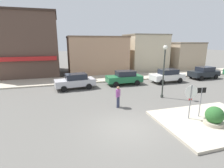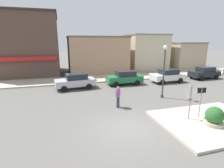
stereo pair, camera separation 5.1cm
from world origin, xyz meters
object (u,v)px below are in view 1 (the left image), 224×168
object	(u,v)px
parked_car_third	(167,76)
parked_car_second	(124,77)
parked_car_nearest	(75,81)
pedestrian_crossing_near	(118,96)
planter	(214,118)
one_way_sign	(201,99)
parked_car_fourth	(204,72)
lamp_post	(164,64)
stop_sign	(191,97)

from	to	relation	value
parked_car_third	parked_car_second	bearing A→B (deg)	175.49
parked_car_nearest	pedestrian_crossing_near	size ratio (longest dim) A/B	2.59
parked_car_third	planter	bearing A→B (deg)	-110.43
one_way_sign	parked_car_third	size ratio (longest dim) A/B	0.51
parked_car_third	parked_car_fourth	size ratio (longest dim) A/B	0.99
planter	parked_car_third	size ratio (longest dim) A/B	0.30
pedestrian_crossing_near	parked_car_second	bearing A→B (deg)	65.72
parked_car_second	parked_car_third	xyz separation A→B (m)	(5.29, -0.42, 0.00)
parked_car_second	pedestrian_crossing_near	bearing A→B (deg)	-114.28
parked_car_second	parked_car_third	size ratio (longest dim) A/B	0.98
one_way_sign	parked_car_third	xyz separation A→B (m)	(3.92, 9.41, -0.52)
lamp_post	parked_car_fourth	distance (m)	11.27
planter	pedestrian_crossing_near	xyz separation A→B (m)	(-4.29, 4.48, 0.31)
planter	lamp_post	xyz separation A→B (m)	(0.14, 5.59, 2.40)
planter	pedestrian_crossing_near	world-z (taller)	pedestrian_crossing_near
planter	parked_car_fourth	world-z (taller)	parked_car_fourth
pedestrian_crossing_near	parked_car_nearest	bearing A→B (deg)	112.34
one_way_sign	planter	xyz separation A→B (m)	(-0.01, -1.14, -0.77)
lamp_post	parked_car_nearest	bearing A→B (deg)	143.65
stop_sign	planter	world-z (taller)	stop_sign
parked_car_third	pedestrian_crossing_near	bearing A→B (deg)	-143.54
parked_car_second	parked_car_fourth	world-z (taller)	same
one_way_sign	planter	bearing A→B (deg)	-90.40
planter	lamp_post	world-z (taller)	lamp_post
stop_sign	parked_car_fourth	xyz separation A→B (m)	(10.59, 9.92, -0.71)
stop_sign	parked_car_third	world-z (taller)	stop_sign
parked_car_nearest	lamp_post	bearing A→B (deg)	-36.35
stop_sign	planter	xyz separation A→B (m)	(0.81, -1.09, -0.96)
pedestrian_crossing_near	planter	bearing A→B (deg)	-46.24
one_way_sign	parked_car_fourth	size ratio (longest dim) A/B	0.51
planter	pedestrian_crossing_near	bearing A→B (deg)	133.76
stop_sign	parked_car_third	xyz separation A→B (m)	(4.75, 9.46, -0.71)
stop_sign	lamp_post	distance (m)	4.81
parked_car_fourth	lamp_post	bearing A→B (deg)	-150.63
stop_sign	parked_car_fourth	distance (m)	14.53
planter	parked_car_third	world-z (taller)	parked_car_third
planter	parked_car_nearest	xyz separation A→B (m)	(-6.86, 10.74, 0.25)
lamp_post	parked_car_fourth	bearing A→B (deg)	29.37
stop_sign	one_way_sign	world-z (taller)	stop_sign
planter	parked_car_third	bearing A→B (deg)	69.57
lamp_post	pedestrian_crossing_near	world-z (taller)	lamp_post
parked_car_nearest	parked_car_second	size ratio (longest dim) A/B	1.04
one_way_sign	planter	size ratio (longest dim) A/B	1.71
parked_car_second	parked_car_fourth	size ratio (longest dim) A/B	0.97
parked_car_nearest	parked_car_fourth	distance (m)	16.65
planter	stop_sign	bearing A→B (deg)	126.66
one_way_sign	parked_car_nearest	distance (m)	11.81
parked_car_nearest	pedestrian_crossing_near	bearing A→B (deg)	-67.66
parked_car_nearest	pedestrian_crossing_near	distance (m)	6.77
one_way_sign	parked_car_second	world-z (taller)	one_way_sign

